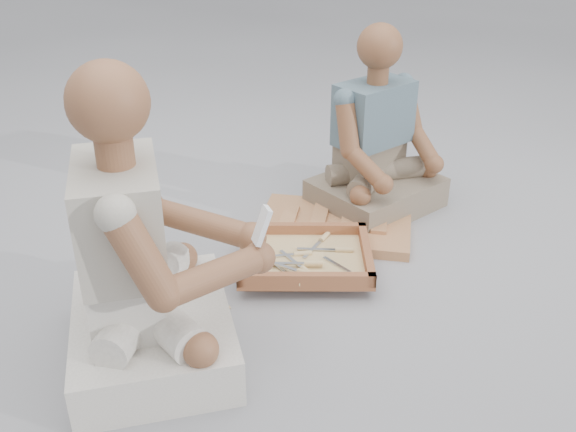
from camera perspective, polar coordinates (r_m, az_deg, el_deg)
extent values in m
plane|color=#96979B|center=(2.32, 2.58, -8.13)|extent=(60.00, 60.00, 0.00)
cube|color=#9D693C|center=(2.80, 4.18, -0.82)|extent=(0.76, 0.64, 0.04)
cube|color=brown|center=(2.49, 1.53, -3.94)|extent=(0.57, 0.49, 0.02)
cube|color=brown|center=(2.63, 1.47, -1.19)|extent=(0.50, 0.13, 0.05)
cube|color=brown|center=(2.31, 1.63, -5.69)|extent=(0.50, 0.13, 0.05)
cube|color=brown|center=(2.49, 6.99, -3.29)|extent=(0.11, 0.40, 0.05)
cube|color=brown|center=(2.48, -3.93, -3.28)|extent=(0.11, 0.40, 0.05)
cube|color=#D8B27F|center=(2.48, 1.54, -3.71)|extent=(0.50, 0.42, 0.01)
cube|color=silver|center=(2.52, 2.19, -2.95)|extent=(0.11, 0.12, 0.00)
cylinder|color=tan|center=(2.61, 3.27, -1.86)|extent=(0.06, 0.07, 0.02)
cube|color=silver|center=(2.41, -0.35, -4.22)|extent=(0.15, 0.04, 0.00)
cylinder|color=tan|center=(2.41, 2.28, -4.23)|extent=(0.07, 0.04, 0.02)
cube|color=silver|center=(2.43, 4.44, -4.36)|extent=(0.09, 0.14, 0.00)
cylinder|color=tan|center=(2.37, 6.32, -5.43)|extent=(0.05, 0.07, 0.02)
cube|color=silver|center=(2.46, 0.29, -3.85)|extent=(0.07, 0.14, 0.00)
cylinder|color=tan|center=(2.38, 1.75, -5.02)|extent=(0.05, 0.07, 0.02)
cube|color=silver|center=(2.52, 2.53, -2.97)|extent=(0.15, 0.05, 0.00)
cylinder|color=tan|center=(2.52, 5.03, -3.03)|extent=(0.07, 0.04, 0.02)
cube|color=silver|center=(2.41, -0.86, -4.50)|extent=(0.08, 0.14, 0.00)
cylinder|color=tan|center=(2.33, 0.70, -5.68)|extent=(0.05, 0.07, 0.02)
cube|color=silver|center=(2.40, -0.64, -4.38)|extent=(0.12, 0.11, 0.00)
cylinder|color=tan|center=(2.35, 1.61, -5.16)|extent=(0.07, 0.06, 0.02)
cube|color=silver|center=(2.48, -1.19, -3.57)|extent=(0.15, 0.02, 0.00)
cylinder|color=tan|center=(2.49, 1.32, -3.37)|extent=(0.07, 0.02, 0.02)
cube|color=#D8B27F|center=(2.78, -1.09, -1.35)|extent=(0.02, 0.02, 0.00)
cube|color=#D8B27F|center=(2.67, -3.32, -2.85)|extent=(0.02, 0.02, 0.00)
cube|color=#D8B27F|center=(2.75, 7.15, -1.94)|extent=(0.02, 0.02, 0.00)
cube|color=#D8B27F|center=(2.32, -5.39, -8.13)|extent=(0.02, 0.02, 0.00)
cube|color=#D8B27F|center=(2.57, -4.22, -4.13)|extent=(0.02, 0.02, 0.00)
cube|color=#D8B27F|center=(2.75, -5.75, -1.93)|extent=(0.02, 0.02, 0.00)
cube|color=#D8B27F|center=(2.51, 2.21, -5.00)|extent=(0.02, 0.02, 0.00)
cube|color=#D8B27F|center=(2.75, -2.53, -1.82)|extent=(0.02, 0.02, 0.00)
cube|color=#D8B27F|center=(2.82, -1.48, -0.94)|extent=(0.02, 0.02, 0.00)
cube|color=#D8B27F|center=(2.53, -1.21, -4.69)|extent=(0.02, 0.02, 0.00)
cube|color=silver|center=(2.12, -11.89, -10.12)|extent=(0.51, 0.63, 0.16)
cube|color=silver|center=(2.02, -14.17, -6.42)|extent=(0.23, 0.35, 0.19)
cube|color=#A6A193|center=(1.89, -14.73, -0.03)|extent=(0.25, 0.39, 0.32)
sphere|color=brown|center=(1.76, -15.72, 9.75)|extent=(0.22, 0.22, 0.22)
sphere|color=brown|center=(2.05, -3.28, -1.89)|extent=(0.10, 0.10, 0.10)
sphere|color=brown|center=(1.94, -2.56, -3.71)|extent=(0.10, 0.10, 0.10)
cube|color=#776856|center=(2.99, 7.82, 2.04)|extent=(0.67, 0.63, 0.14)
cube|color=#776856|center=(2.96, 7.24, 5.05)|extent=(0.35, 0.30, 0.17)
cube|color=#4E626C|center=(2.88, 7.63, 9.04)|extent=(0.39, 0.34, 0.28)
sphere|color=brown|center=(2.79, 8.16, 14.71)|extent=(0.19, 0.19, 0.19)
sphere|color=brown|center=(2.94, 12.87, 4.52)|extent=(0.09, 0.09, 0.09)
sphere|color=brown|center=(2.70, 8.45, 2.81)|extent=(0.09, 0.09, 0.09)
cube|color=white|center=(1.89, -2.33, -0.87)|extent=(0.06, 0.06, 0.12)
cube|color=black|center=(1.88, -2.34, -0.59)|extent=(0.02, 0.04, 0.04)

